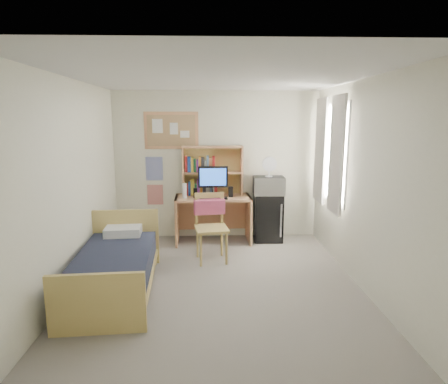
{
  "coord_description": "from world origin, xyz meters",
  "views": [
    {
      "loc": [
        -0.08,
        -4.54,
        2.09
      ],
      "look_at": [
        0.11,
        1.2,
        0.99
      ],
      "focal_mm": 30.0,
      "sensor_mm": 36.0,
      "label": 1
    }
  ],
  "objects_px": {
    "bulletin_board": "(171,130)",
    "speaker_right": "(231,192)",
    "bed": "(115,273)",
    "desk_fan": "(269,168)",
    "monitor": "(213,182)",
    "desk": "(213,219)",
    "mini_fridge": "(268,217)",
    "speaker_left": "(195,193)",
    "desk_chair": "(212,228)",
    "microwave": "(269,185)"
  },
  "relations": [
    {
      "from": "monitor",
      "to": "desk_fan",
      "type": "distance_m",
      "value": 0.99
    },
    {
      "from": "desk",
      "to": "desk_chair",
      "type": "bearing_deg",
      "value": -93.79
    },
    {
      "from": "desk_chair",
      "to": "speaker_left",
      "type": "height_order",
      "value": "desk_chair"
    },
    {
      "from": "speaker_left",
      "to": "speaker_right",
      "type": "xyz_separation_m",
      "value": [
        0.6,
        0.02,
        0.01
      ]
    },
    {
      "from": "mini_fridge",
      "to": "microwave",
      "type": "height_order",
      "value": "microwave"
    },
    {
      "from": "monitor",
      "to": "desk",
      "type": "bearing_deg",
      "value": 90.0
    },
    {
      "from": "speaker_right",
      "to": "desk_fan",
      "type": "distance_m",
      "value": 0.78
    },
    {
      "from": "desk",
      "to": "mini_fridge",
      "type": "bearing_deg",
      "value": 2.43
    },
    {
      "from": "microwave",
      "to": "speaker_right",
      "type": "bearing_deg",
      "value": -169.35
    },
    {
      "from": "speaker_right",
      "to": "monitor",
      "type": "bearing_deg",
      "value": -180.0
    },
    {
      "from": "speaker_right",
      "to": "desk_chair",
      "type": "bearing_deg",
      "value": -112.84
    },
    {
      "from": "bulletin_board",
      "to": "mini_fridge",
      "type": "xyz_separation_m",
      "value": [
        1.68,
        -0.25,
        -1.5
      ]
    },
    {
      "from": "bulletin_board",
      "to": "desk",
      "type": "xyz_separation_m",
      "value": [
        0.72,
        -0.33,
        -1.52
      ]
    },
    {
      "from": "speaker_left",
      "to": "desk_fan",
      "type": "height_order",
      "value": "desk_fan"
    },
    {
      "from": "bed",
      "to": "monitor",
      "type": "relative_size",
      "value": 3.4
    },
    {
      "from": "speaker_right",
      "to": "microwave",
      "type": "relative_size",
      "value": 0.34
    },
    {
      "from": "bed",
      "to": "desk_fan",
      "type": "distance_m",
      "value": 3.13
    },
    {
      "from": "monitor",
      "to": "speaker_left",
      "type": "relative_size",
      "value": 3.35
    },
    {
      "from": "desk_fan",
      "to": "desk",
      "type": "bearing_deg",
      "value": -175.03
    },
    {
      "from": "desk",
      "to": "monitor",
      "type": "xyz_separation_m",
      "value": [
        0.0,
        -0.06,
        0.67
      ]
    },
    {
      "from": "bulletin_board",
      "to": "speaker_left",
      "type": "relative_size",
      "value": 5.87
    },
    {
      "from": "bulletin_board",
      "to": "desk_chair",
      "type": "distance_m",
      "value": 2.0
    },
    {
      "from": "monitor",
      "to": "speaker_right",
      "type": "height_order",
      "value": "monitor"
    },
    {
      "from": "desk",
      "to": "speaker_right",
      "type": "bearing_deg",
      "value": -11.31
    },
    {
      "from": "speaker_right",
      "to": "microwave",
      "type": "distance_m",
      "value": 0.68
    },
    {
      "from": "speaker_left",
      "to": "desk_chair",
      "type": "bearing_deg",
      "value": -74.38
    },
    {
      "from": "bulletin_board",
      "to": "desk_fan",
      "type": "xyz_separation_m",
      "value": [
        1.68,
        -0.27,
        -0.63
      ]
    },
    {
      "from": "microwave",
      "to": "desk_fan",
      "type": "height_order",
      "value": "desk_fan"
    },
    {
      "from": "monitor",
      "to": "speaker_left",
      "type": "distance_m",
      "value": 0.35
    },
    {
      "from": "desk",
      "to": "desk_chair",
      "type": "distance_m",
      "value": 0.92
    },
    {
      "from": "bulletin_board",
      "to": "desk_chair",
      "type": "relative_size",
      "value": 0.92
    },
    {
      "from": "bulletin_board",
      "to": "desk",
      "type": "relative_size",
      "value": 0.73
    },
    {
      "from": "speaker_right",
      "to": "bed",
      "type": "bearing_deg",
      "value": -131.04
    },
    {
      "from": "monitor",
      "to": "microwave",
      "type": "xyz_separation_m",
      "value": [
        0.96,
        0.12,
        -0.09
      ]
    },
    {
      "from": "bed",
      "to": "speaker_left",
      "type": "height_order",
      "value": "speaker_left"
    },
    {
      "from": "mini_fridge",
      "to": "bed",
      "type": "xyz_separation_m",
      "value": [
        -2.18,
        -2.01,
        -0.16
      ]
    },
    {
      "from": "desk",
      "to": "speaker_left",
      "type": "relative_size",
      "value": 8.05
    },
    {
      "from": "monitor",
      "to": "desk_chair",
      "type": "bearing_deg",
      "value": -94.05
    },
    {
      "from": "bed",
      "to": "desk",
      "type": "bearing_deg",
      "value": 53.85
    },
    {
      "from": "speaker_right",
      "to": "desk_fan",
      "type": "xyz_separation_m",
      "value": [
        0.66,
        0.11,
        0.4
      ]
    },
    {
      "from": "monitor",
      "to": "microwave",
      "type": "distance_m",
      "value": 0.98
    },
    {
      "from": "bed",
      "to": "speaker_right",
      "type": "relative_size",
      "value": 10.17
    },
    {
      "from": "bulletin_board",
      "to": "bed",
      "type": "distance_m",
      "value": 2.85
    },
    {
      "from": "speaker_right",
      "to": "bulletin_board",
      "type": "bearing_deg",
      "value": 157.63
    },
    {
      "from": "bulletin_board",
      "to": "speaker_right",
      "type": "bearing_deg",
      "value": -20.2
    },
    {
      "from": "microwave",
      "to": "bed",
      "type": "bearing_deg",
      "value": -136.09
    },
    {
      "from": "bed",
      "to": "monitor",
      "type": "height_order",
      "value": "monitor"
    },
    {
      "from": "bulletin_board",
      "to": "mini_fridge",
      "type": "bearing_deg",
      "value": -8.4
    },
    {
      "from": "desk",
      "to": "microwave",
      "type": "height_order",
      "value": "microwave"
    },
    {
      "from": "desk_fan",
      "to": "speaker_right",
      "type": "bearing_deg",
      "value": -169.35
    }
  ]
}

